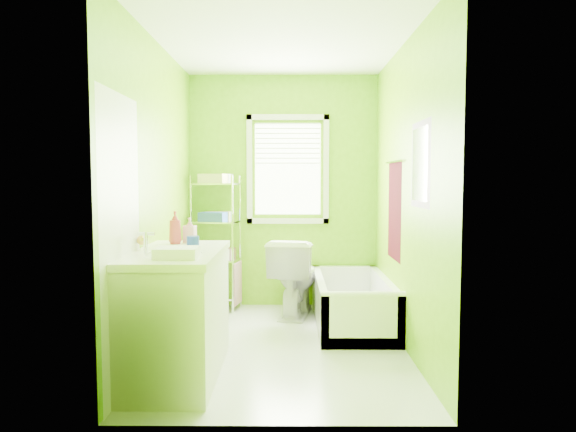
{
  "coord_description": "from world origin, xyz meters",
  "views": [
    {
      "loc": [
        0.07,
        -4.35,
        1.44
      ],
      "look_at": [
        0.06,
        0.25,
        1.11
      ],
      "focal_mm": 32.0,
      "sensor_mm": 36.0,
      "label": 1
    }
  ],
  "objects_px": {
    "bathtub": "(352,309)",
    "vanity": "(177,310)",
    "wire_shelf_unit": "(218,227)",
    "toilet": "(295,276)"
  },
  "relations": [
    {
      "from": "vanity",
      "to": "wire_shelf_unit",
      "type": "distance_m",
      "value": 2.0
    },
    {
      "from": "toilet",
      "to": "vanity",
      "type": "relative_size",
      "value": 0.67
    },
    {
      "from": "vanity",
      "to": "bathtub",
      "type": "bearing_deg",
      "value": 42.29
    },
    {
      "from": "bathtub",
      "to": "toilet",
      "type": "distance_m",
      "value": 0.73
    },
    {
      "from": "bathtub",
      "to": "vanity",
      "type": "distance_m",
      "value": 1.98
    },
    {
      "from": "toilet",
      "to": "vanity",
      "type": "height_order",
      "value": "vanity"
    },
    {
      "from": "wire_shelf_unit",
      "to": "toilet",
      "type": "bearing_deg",
      "value": -17.2
    },
    {
      "from": "toilet",
      "to": "bathtub",
      "type": "bearing_deg",
      "value": 157.45
    },
    {
      "from": "bathtub",
      "to": "toilet",
      "type": "bearing_deg",
      "value": 145.82
    },
    {
      "from": "bathtub",
      "to": "wire_shelf_unit",
      "type": "relative_size",
      "value": 1.02
    }
  ]
}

